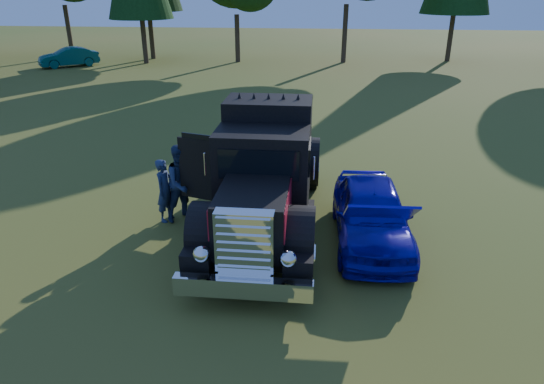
{
  "coord_description": "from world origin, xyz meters",
  "views": [
    {
      "loc": [
        2.52,
        -8.0,
        5.51
      ],
      "look_at": [
        1.51,
        1.72,
        1.3
      ],
      "focal_mm": 32.0,
      "sensor_mm": 36.0,
      "label": 1
    }
  ],
  "objects": [
    {
      "name": "spectator_near",
      "position": [
        -1.26,
        2.69,
        0.8
      ],
      "size": [
        0.52,
        0.66,
        1.61
      ],
      "primitive_type": "imported",
      "rotation": [
        0.0,
        0.0,
        1.32
      ],
      "color": "#1E3048",
      "rests_on": "ground"
    },
    {
      "name": "diamond_t_truck",
      "position": [
        1.25,
        2.45,
        1.28
      ],
      "size": [
        3.34,
        7.16,
        3.0
      ],
      "color": "black",
      "rests_on": "ground"
    },
    {
      "name": "spectator_far",
      "position": [
        -0.82,
        2.8,
        0.98
      ],
      "size": [
        1.2,
        1.2,
        1.96
      ],
      "primitive_type": "imported",
      "rotation": [
        0.0,
        0.0,
        0.8
      ],
      "color": "#20284C",
      "rests_on": "ground"
    },
    {
      "name": "distant_teal_car",
      "position": [
        -15.66,
        25.95,
        0.66
      ],
      "size": [
        4.01,
        3.62,
        1.32
      ],
      "primitive_type": "imported",
      "rotation": [
        0.0,
        0.0,
        -0.89
      ],
      "color": "#0B4046",
      "rests_on": "ground"
    },
    {
      "name": "hotrod_coupe",
      "position": [
        3.75,
        2.09,
        0.7
      ],
      "size": [
        1.77,
        4.26,
        1.89
      ],
      "color": "#061E92",
      "rests_on": "ground"
    },
    {
      "name": "ground",
      "position": [
        0.0,
        0.0,
        0.0
      ],
      "size": [
        120.0,
        120.0,
        0.0
      ],
      "primitive_type": "plane",
      "color": "#375318",
      "rests_on": "ground"
    }
  ]
}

